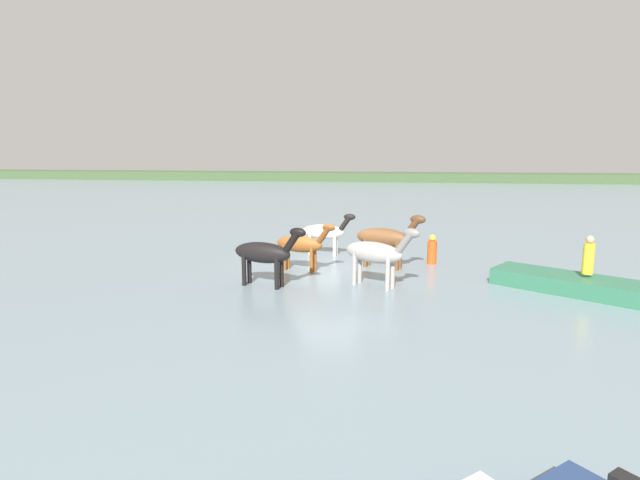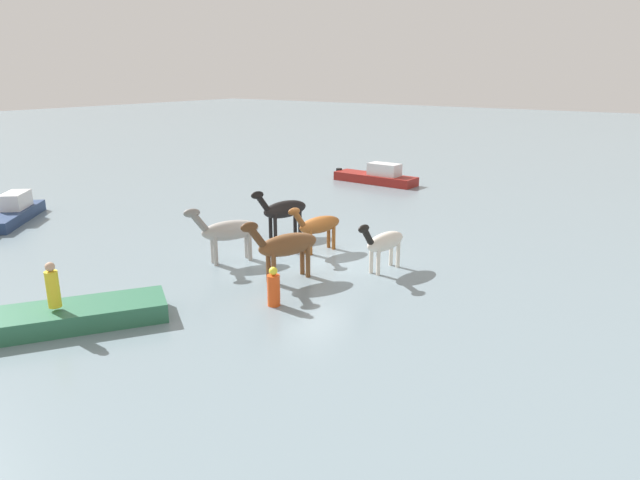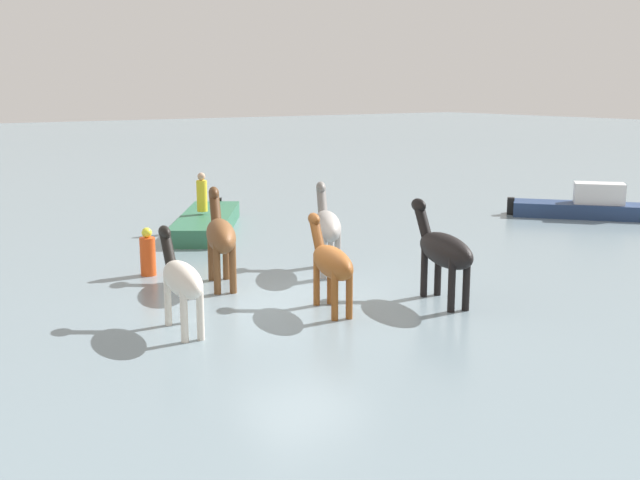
{
  "view_description": "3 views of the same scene",
  "coord_description": "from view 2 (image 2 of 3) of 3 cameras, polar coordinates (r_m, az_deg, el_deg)",
  "views": [
    {
      "loc": [
        2.42,
        -17.75,
        4.34
      ],
      "look_at": [
        -0.27,
        0.74,
        1.0
      ],
      "focal_mm": 28.27,
      "sensor_mm": 36.0,
      "label": 1
    },
    {
      "loc": [
        15.35,
        11.45,
        6.35
      ],
      "look_at": [
        -0.41,
        0.22,
        0.6
      ],
      "focal_mm": 32.13,
      "sensor_mm": 36.0,
      "label": 2
    },
    {
      "loc": [
        -12.72,
        8.17,
        4.36
      ],
      "look_at": [
        0.46,
        -0.77,
        1.15
      ],
      "focal_mm": 42.75,
      "sensor_mm": 36.0,
      "label": 3
    }
  ],
  "objects": [
    {
      "name": "buoy_channel_marker",
      "position": [
        16.07,
        -4.64,
        -4.82
      ],
      "size": [
        0.36,
        0.36,
        1.14
      ],
      "color": "#E54C19",
      "rests_on": "ground_plane"
    },
    {
      "name": "horse_rear_stallion",
      "position": [
        22.52,
        -3.69,
        3.02
      ],
      "size": [
        2.57,
        1.1,
        1.99
      ],
      "rotation": [
        0.0,
        0.0,
        6.01
      ],
      "color": "black",
      "rests_on": "ground_plane"
    },
    {
      "name": "person_helmsman_aft",
      "position": [
        15.83,
        -25.09,
        -4.22
      ],
      "size": [
        0.32,
        0.32,
        1.19
      ],
      "color": "yellow",
      "rests_on": "boat_tender_starboard"
    },
    {
      "name": "horse_gray_outer",
      "position": [
        20.62,
        -0.2,
        1.48
      ],
      "size": [
        2.31,
        0.99,
        1.8
      ],
      "rotation": [
        0.0,
        0.0,
        6.01
      ],
      "color": "brown",
      "rests_on": "ground_plane"
    },
    {
      "name": "ground_plane",
      "position": [
        20.18,
        -1.18,
        -1.8
      ],
      "size": [
        171.67,
        171.67,
        0.0
      ],
      "primitive_type": "plane",
      "color": "gray"
    },
    {
      "name": "horse_dark_mare",
      "position": [
        17.78,
        -3.46,
        -0.54
      ],
      "size": [
        2.62,
        1.32,
        2.07
      ],
      "rotation": [
        0.0,
        0.0,
        5.93
      ],
      "color": "brown",
      "rests_on": "ground_plane"
    },
    {
      "name": "boat_skiff_near",
      "position": [
        28.41,
        -28.25,
        2.28
      ],
      "size": [
        4.18,
        3.88,
        1.33
      ],
      "rotation": [
        0.0,
        0.0,
        3.86
      ],
      "color": "navy",
      "rests_on": "ground_plane"
    },
    {
      "name": "horse_lead",
      "position": [
        19.69,
        -9.15,
        0.91
      ],
      "size": [
        2.49,
        1.56,
        2.02
      ],
      "rotation": [
        0.0,
        0.0,
        5.8
      ],
      "color": "#9E9993",
      "rests_on": "ground_plane"
    },
    {
      "name": "boat_tender_starboard",
      "position": [
        16.29,
        -24.82,
        -7.33
      ],
      "size": [
        5.37,
        4.26,
        0.76
      ],
      "rotation": [
        0.0,
        0.0,
        2.56
      ],
      "color": "#2D6B4C",
      "rests_on": "ground_plane"
    },
    {
      "name": "horse_pinto_flank",
      "position": [
        18.73,
        6.38,
        -0.22
      ],
      "size": [
        2.3,
        0.77,
        1.78
      ],
      "rotation": [
        0.0,
        0.0,
        6.14
      ],
      "color": "silver",
      "rests_on": "ground_plane"
    },
    {
      "name": "boat_dinghy_port",
      "position": [
        33.85,
        5.67,
        6.2
      ],
      "size": [
        1.57,
        5.27,
        1.35
      ],
      "rotation": [
        0.0,
        0.0,
        1.54
      ],
      "color": "maroon",
      "rests_on": "ground_plane"
    }
  ]
}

